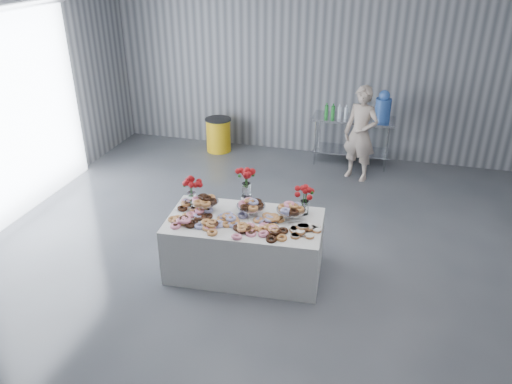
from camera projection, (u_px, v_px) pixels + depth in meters
The scene contains 16 objects.
ground at pixel (253, 282), 6.23m from camera, with size 9.00×9.00×0.00m, color #3C3E44.
room_walls at pixel (229, 67), 5.17m from camera, with size 8.04×9.04×4.02m.
display_table at pixel (245, 246), 6.28m from camera, with size 1.90×1.00×0.75m, color white.
prep_table at pixel (352, 132), 9.30m from camera, with size 1.50×0.60×0.90m.
donut_mounds at pixel (243, 219), 6.05m from camera, with size 1.80×0.80×0.09m, color tan, non-canonical shape.
cake_stand_left at pixel (204, 200), 6.28m from camera, with size 0.36×0.36×0.17m.
cake_stand_mid at pixel (251, 205), 6.17m from camera, with size 0.36×0.36×0.17m.
cake_stand_right at pixel (291, 208), 6.09m from camera, with size 0.36×0.36×0.17m.
danish_pile at pixel (304, 228), 5.83m from camera, with size 0.48×0.48×0.11m, color silver, non-canonical shape.
bouquet_left at pixel (191, 184), 6.33m from camera, with size 0.26×0.26×0.42m.
bouquet_right at pixel (305, 193), 6.12m from camera, with size 0.26×0.26×0.42m.
bouquet_center at pixel (246, 180), 6.26m from camera, with size 0.26×0.26×0.57m.
water_jug at pixel (383, 107), 8.94m from camera, with size 0.28×0.28×0.55m.
drink_bottles at pixel (336, 111), 9.10m from camera, with size 0.54×0.08×0.27m, color #268C33, non-canonical shape.
person at pixel (361, 134), 8.61m from camera, with size 0.61×0.40×1.67m, color #CC8C93.
trash_barrel at pixel (219, 135), 9.99m from camera, with size 0.52×0.52×0.67m.
Camera 1 is at (1.37, -4.87, 3.81)m, focal length 35.00 mm.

